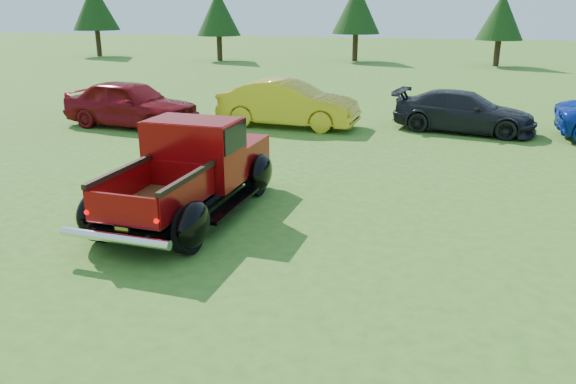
% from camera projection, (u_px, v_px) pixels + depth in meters
% --- Properties ---
extents(ground, '(120.00, 120.00, 0.00)m').
position_uv_depth(ground, '(250.00, 243.00, 9.01)').
color(ground, '#3A661D').
rests_on(ground, ground).
extents(tree_far_west, '(3.33, 3.33, 5.20)m').
position_uv_depth(tree_far_west, '(95.00, 7.00, 40.78)').
color(tree_far_west, '#332114').
rests_on(tree_far_west, ground).
extents(tree_west, '(2.94, 2.94, 4.60)m').
position_uv_depth(tree_west, '(218.00, 13.00, 37.54)').
color(tree_west, '#332114').
rests_on(tree_west, ground).
extents(tree_mid_left, '(3.20, 3.20, 5.00)m').
position_uv_depth(tree_mid_left, '(357.00, 9.00, 37.07)').
color(tree_mid_left, '#332114').
rests_on(tree_mid_left, ground).
extents(tree_mid_right, '(2.82, 2.82, 4.40)m').
position_uv_depth(tree_mid_right, '(501.00, 16.00, 34.07)').
color(tree_mid_right, '#332114').
rests_on(tree_mid_right, ground).
extents(pickup_truck, '(2.34, 4.67, 1.70)m').
position_uv_depth(pickup_truck, '(196.00, 167.00, 10.30)').
color(pickup_truck, black).
rests_on(pickup_truck, ground).
extents(show_car_red, '(4.43, 2.20, 1.45)m').
position_uv_depth(show_car_red, '(131.00, 103.00, 17.43)').
color(show_car_red, maroon).
rests_on(show_car_red, ground).
extents(show_car_yellow, '(4.42, 1.76, 1.43)m').
position_uv_depth(show_car_yellow, '(289.00, 104.00, 17.47)').
color(show_car_yellow, gold).
rests_on(show_car_yellow, ground).
extents(show_car_grey, '(4.39, 2.44, 1.20)m').
position_uv_depth(show_car_grey, '(464.00, 112.00, 16.79)').
color(show_car_grey, black).
rests_on(show_car_grey, ground).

